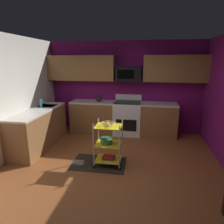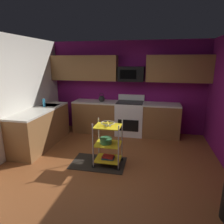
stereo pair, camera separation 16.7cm
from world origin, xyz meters
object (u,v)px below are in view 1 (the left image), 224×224
object	(u,v)px
fruit_bowl	(108,124)
dish_soap_bottle	(41,103)
rolling_cart	(108,144)
microwave	(128,74)
book_stack	(109,157)
kettle	(99,99)
mixing_bowl_large	(106,141)
oven_range	(127,118)

from	to	relation	value
fruit_bowl	dish_soap_bottle	xyz separation A→B (m)	(-1.88, 0.89, 0.14)
rolling_cart	dish_soap_bottle	size ratio (longest dim) A/B	4.57
microwave	book_stack	world-z (taller)	microwave
rolling_cart	dish_soap_bottle	world-z (taller)	dish_soap_bottle
book_stack	kettle	world-z (taller)	kettle
fruit_bowl	kettle	bearing A→B (deg)	108.52
mixing_bowl_large	dish_soap_bottle	bearing A→B (deg)	154.12
book_stack	kettle	size ratio (longest dim) A/B	0.97
oven_range	fruit_bowl	xyz separation A→B (m)	(-0.20, -1.86, 0.40)
kettle	fruit_bowl	bearing A→B (deg)	-71.48
book_stack	dish_soap_bottle	world-z (taller)	dish_soap_bottle
oven_range	kettle	distance (m)	0.97
oven_range	kettle	size ratio (longest dim) A/B	4.17
rolling_cart	dish_soap_bottle	distance (m)	2.15
kettle	book_stack	bearing A→B (deg)	-71.48
oven_range	kettle	xyz separation A→B (m)	(-0.82, -0.00, 0.52)
rolling_cart	fruit_bowl	size ratio (longest dim) A/B	3.36
oven_range	book_stack	bearing A→B (deg)	-96.14
rolling_cart	dish_soap_bottle	bearing A→B (deg)	154.62
kettle	dish_soap_bottle	world-z (taller)	kettle
rolling_cart	oven_range	bearing A→B (deg)	83.86
rolling_cart	mixing_bowl_large	xyz separation A→B (m)	(-0.04, 0.00, 0.07)
oven_range	kettle	world-z (taller)	kettle
kettle	dish_soap_bottle	bearing A→B (deg)	-142.54
oven_range	rolling_cart	xyz separation A→B (m)	(-0.20, -1.86, -0.03)
microwave	rolling_cart	bearing A→B (deg)	-95.80
kettle	dish_soap_bottle	xyz separation A→B (m)	(-1.26, -0.96, 0.02)
oven_range	rolling_cart	size ratio (longest dim) A/B	1.20
fruit_bowl	mixing_bowl_large	distance (m)	0.36
mixing_bowl_large	fruit_bowl	bearing A→B (deg)	0.00
oven_range	mixing_bowl_large	world-z (taller)	oven_range
rolling_cart	mixing_bowl_large	distance (m)	0.08
microwave	fruit_bowl	size ratio (longest dim) A/B	2.57
microwave	rolling_cart	xyz separation A→B (m)	(-0.20, -1.96, -1.25)
fruit_bowl	dish_soap_bottle	size ratio (longest dim) A/B	1.36
microwave	dish_soap_bottle	bearing A→B (deg)	-152.71
rolling_cart	mixing_bowl_large	world-z (taller)	rolling_cart
microwave	book_stack	size ratio (longest dim) A/B	2.72
dish_soap_bottle	oven_range	bearing A→B (deg)	24.96
book_stack	oven_range	bearing A→B (deg)	83.86
kettle	mixing_bowl_large	bearing A→B (deg)	-72.66
mixing_bowl_large	rolling_cart	bearing A→B (deg)	-0.00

